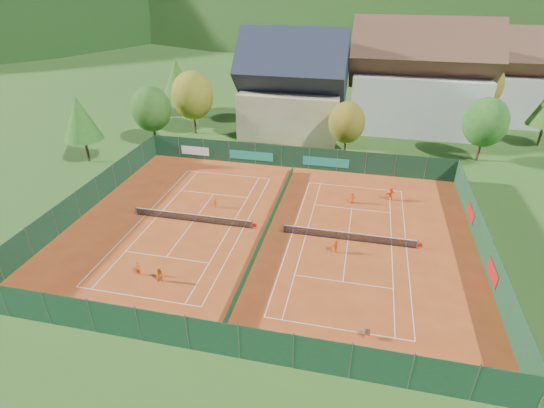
{
  "coord_description": "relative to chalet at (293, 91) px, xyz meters",
  "views": [
    {
      "loc": [
        8.33,
        -35.06,
        22.93
      ],
      "look_at": [
        0.0,
        2.0,
        2.0
      ],
      "focal_mm": 28.0,
      "sensor_mm": 36.0,
      "label": 1
    }
  ],
  "objects": [
    {
      "name": "hotel_block_a",
      "position": [
        19.0,
        6.0,
        0.76
      ],
      "size": [
        21.6,
        11.0,
        17.25
      ],
      "color": "silver",
      "rests_on": "ground"
    },
    {
      "name": "player_right_far_b",
      "position": [
        15.1,
        -20.53,
        -5.87
      ],
      "size": [
        1.39,
        1.19,
        1.51
      ],
      "primitive_type": "imported",
      "rotation": [
        0.0,
        0.0,
        3.78
      ],
      "color": "#FE5D16",
      "rests_on": "ground"
    },
    {
      "name": "tree_west_back",
      "position": [
        -21.0,
        4.0,
        0.11
      ],
      "size": [
        5.6,
        5.6,
        10.0
      ],
      "color": "#472E19",
      "rests_on": "ground"
    },
    {
      "name": "tree_west_side",
      "position": [
        -25.0,
        -18.0,
        -0.56
      ],
      "size": [
        5.04,
        5.04,
        9.0
      ],
      "color": "#4C2E1B",
      "rests_on": "ground"
    },
    {
      "name": "player_right_far_a",
      "position": [
        10.9,
        -22.2,
        -5.96
      ],
      "size": [
        0.72,
        0.53,
        1.33
      ],
      "primitive_type": "imported",
      "rotation": [
        0.0,
        0.0,
        3.33
      ],
      "color": "#D24F12",
      "rests_on": "ground"
    },
    {
      "name": "tree_east_front",
      "position": [
        27.0,
        -6.0,
        -1.23
      ],
      "size": [
        5.72,
        5.72,
        8.69
      ],
      "color": "#482F19",
      "rests_on": "ground"
    },
    {
      "name": "fence_south",
      "position": [
        3.0,
        -46.0,
        -5.12
      ],
      "size": [
        40.0,
        0.04,
        3.0
      ],
      "color": "#153A21",
      "rests_on": "ground"
    },
    {
      "name": "tennis_net_right",
      "position": [
        11.15,
        -30.0,
        -6.12
      ],
      "size": [
        13.3,
        0.1,
        1.02
      ],
      "color": "#59595B",
      "rests_on": "ground"
    },
    {
      "name": "mountain_backdrop",
      "position": [
        31.54,
        203.48,
        -46.26
      ],
      "size": [
        820.0,
        530.0,
        242.0
      ],
      "color": "black",
      "rests_on": "ground"
    },
    {
      "name": "fence_east",
      "position": [
        23.0,
        -29.95,
        -5.14
      ],
      "size": [
        0.09,
        32.0,
        3.0
      ],
      "color": "#143820",
      "rests_on": "ground"
    },
    {
      "name": "ground",
      "position": [
        3.0,
        -30.0,
        -6.64
      ],
      "size": [
        600.0,
        600.0,
        0.0
      ],
      "primitive_type": "plane",
      "color": "#295119",
      "rests_on": "ground"
    },
    {
      "name": "court_markings_right",
      "position": [
        11.0,
        -30.0,
        -6.61
      ],
      "size": [
        11.03,
        23.83,
        0.0
      ],
      "color": "white",
      "rests_on": "ground"
    },
    {
      "name": "player_left_mid",
      "position": [
        -3.94,
        -39.79,
        -5.91
      ],
      "size": [
        0.72,
        0.58,
        1.42
      ],
      "primitive_type": "imported",
      "rotation": [
        0.0,
        0.0,
        -0.05
      ],
      "color": "orange",
      "rests_on": "ground"
    },
    {
      "name": "hotel_block_b",
      "position": [
        33.0,
        14.0,
        -0.01
      ],
      "size": [
        17.28,
        10.0,
        15.5
      ],
      "color": "silver",
      "rests_on": "ground"
    },
    {
      "name": "player_left_near",
      "position": [
        -6.19,
        -39.29,
        -5.95
      ],
      "size": [
        0.51,
        0.35,
        1.34
      ],
      "primitive_type": "imported",
      "rotation": [
        0.0,
        0.0,
        0.07
      ],
      "color": "#DD5513",
      "rests_on": "ground"
    },
    {
      "name": "chalet",
      "position": [
        0.0,
        0.0,
        0.0
      ],
      "size": [
        16.2,
        12.0,
        16.0
      ],
      "color": "beige",
      "rests_on": "ground"
    },
    {
      "name": "loose_ball_0",
      "position": [
        -3.53,
        -37.13,
        -6.59
      ],
      "size": [
        0.07,
        0.07,
        0.07
      ],
      "primitive_type": "sphere",
      "color": "#CCD833",
      "rests_on": "ground"
    },
    {
      "name": "tree_east_back",
      "position": [
        29.0,
        10.0,
        0.12
      ],
      "size": [
        7.15,
        7.15,
        10.86
      ],
      "color": "#442918",
      "rests_on": "ground"
    },
    {
      "name": "tennis_net_left",
      "position": [
        -4.85,
        -30.0,
        -6.12
      ],
      "size": [
        13.3,
        0.1,
        1.02
      ],
      "color": "#59595B",
      "rests_on": "ground"
    },
    {
      "name": "tree_west_front",
      "position": [
        -19.0,
        -10.0,
        -1.23
      ],
      "size": [
        5.72,
        5.72,
        8.69
      ],
      "color": "#472A19",
      "rests_on": "ground"
    },
    {
      "name": "court_divider",
      "position": [
        3.0,
        -30.0,
        -6.12
      ],
      "size": [
        0.03,
        28.8,
        1.0
      ],
      "color": "#13361D",
      "rests_on": "ground"
    },
    {
      "name": "loose_ball_1",
      "position": [
        10.34,
        -41.21,
        -6.59
      ],
      "size": [
        0.07,
        0.07,
        0.07
      ],
      "primitive_type": "sphere",
      "color": "#CCD833",
      "rests_on": "ground"
    },
    {
      "name": "tree_center",
      "position": [
        9.0,
        -8.0,
        -1.91
      ],
      "size": [
        5.01,
        5.01,
        7.6
      ],
      "color": "#442E18",
      "rests_on": "ground"
    },
    {
      "name": "clay_pad",
      "position": [
        3.0,
        -30.0,
        -6.62
      ],
      "size": [
        40.0,
        32.0,
        0.01
      ],
      "primitive_type": "cube",
      "color": "#A44018",
      "rests_on": "ground"
    },
    {
      "name": "ball_hopper",
      "position": [
        13.13,
        -42.27,
        -6.07
      ],
      "size": [
        0.34,
        0.34,
        0.8
      ],
      "color": "slate",
      "rests_on": "ground"
    },
    {
      "name": "fence_west",
      "position": [
        -17.0,
        -30.0,
        -5.12
      ],
      "size": [
        0.04,
        32.0,
        3.0
      ],
      "color": "#153922",
      "rests_on": "ground"
    },
    {
      "name": "court_markings_left",
      "position": [
        -5.0,
        -30.0,
        -6.61
      ],
      "size": [
        11.03,
        23.83,
        0.0
      ],
      "color": "white",
      "rests_on": "ground"
    },
    {
      "name": "player_right_near",
      "position": [
        9.98,
        -32.25,
        -5.95
      ],
      "size": [
        0.73,
        0.83,
        1.35
      ],
      "primitive_type": "imported",
      "rotation": [
        0.0,
        0.0,
        0.95
      ],
      "color": "orange",
      "rests_on": "ground"
    },
    {
      "name": "player_left_far",
      "position": [
        -3.77,
        -26.55,
        -6.04
      ],
      "size": [
        0.84,
        0.61,
        1.18
      ],
      "primitive_type": "imported",
      "rotation": [
        0.0,
        0.0,
        2.89
      ],
      "color": "#E34C14",
      "rests_on": "ground"
    },
    {
      "name": "fence_north",
      "position": [
        2.54,
        -14.01,
        -5.16
      ],
      "size": [
        40.0,
        0.1,
        3.0
      ],
      "color": "#12321F",
      "rests_on": "ground"
    },
    {
      "name": "tree_west_mid",
      "position": [
        -15.0,
        -4.0,
        -0.56
      ],
      "size": [
        6.44,
        6.44,
        9.78
      ],
      "color": "#4A2B1A",
      "rests_on": "ground"
    }
  ]
}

